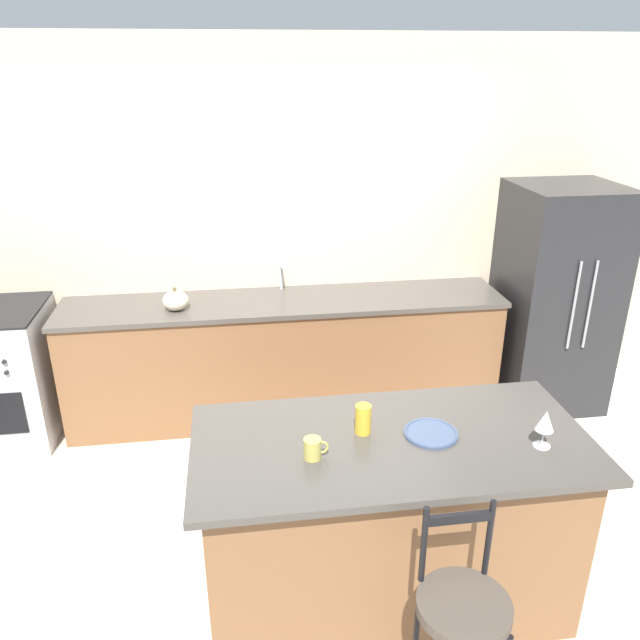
{
  "coord_description": "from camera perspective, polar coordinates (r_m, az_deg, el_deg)",
  "views": [
    {
      "loc": [
        -0.34,
        -3.85,
        2.53
      ],
      "look_at": [
        0.13,
        -0.59,
        1.14
      ],
      "focal_mm": 35.0,
      "sensor_mm": 36.0,
      "label": 1
    }
  ],
  "objects": [
    {
      "name": "ground_plane",
      "position": [
        4.62,
        -2.66,
        -10.4
      ],
      "size": [
        18.0,
        18.0,
        0.0
      ],
      "primitive_type": "plane",
      "color": "beige"
    },
    {
      "name": "wall_back",
      "position": [
        4.68,
        -3.78,
        8.19
      ],
      "size": [
        6.0,
        0.07,
        2.7
      ],
      "color": "beige",
      "rests_on": "ground_plane"
    },
    {
      "name": "back_counter",
      "position": [
        4.7,
        -3.2,
        -3.28
      ],
      "size": [
        3.19,
        0.65,
        0.92
      ],
      "color": "brown",
      "rests_on": "ground_plane"
    },
    {
      "name": "sink_faucet",
      "position": [
        4.65,
        -3.57,
        4.36
      ],
      "size": [
        0.02,
        0.13,
        0.22
      ],
      "color": "#ADAFB5",
      "rests_on": "back_counter"
    },
    {
      "name": "kitchen_island",
      "position": [
        3.16,
        6.21,
        -17.88
      ],
      "size": [
        1.8,
        0.86,
        0.94
      ],
      "color": "brown",
      "rests_on": "ground_plane"
    },
    {
      "name": "refrigerator",
      "position": [
        5.05,
        20.58,
        1.93
      ],
      "size": [
        0.75,
        0.76,
        1.7
      ],
      "color": "#232326",
      "rests_on": "ground_plane"
    },
    {
      "name": "bar_stool_near",
      "position": [
        2.66,
        12.71,
        -25.7
      ],
      "size": [
        0.35,
        0.35,
        1.03
      ],
      "color": "black",
      "rests_on": "ground_plane"
    },
    {
      "name": "dinner_plate",
      "position": [
        2.93,
        10.1,
        -10.12
      ],
      "size": [
        0.25,
        0.25,
        0.02
      ],
      "color": "#425170",
      "rests_on": "kitchen_island"
    },
    {
      "name": "wine_glass",
      "position": [
        2.92,
        19.92,
        -8.74
      ],
      "size": [
        0.08,
        0.08,
        0.18
      ],
      "color": "white",
      "rests_on": "kitchen_island"
    },
    {
      "name": "coffee_mug",
      "position": [
        2.72,
        -0.63,
        -11.66
      ],
      "size": [
        0.11,
        0.08,
        0.09
      ],
      "color": "#C1B251",
      "rests_on": "kitchen_island"
    },
    {
      "name": "tumbler_cup",
      "position": [
        2.88,
        3.96,
        -9.03
      ],
      "size": [
        0.07,
        0.07,
        0.14
      ],
      "color": "gold",
      "rests_on": "kitchen_island"
    },
    {
      "name": "pumpkin_decoration",
      "position": [
        4.4,
        -13.07,
        1.76
      ],
      "size": [
        0.18,
        0.18,
        0.16
      ],
      "color": "beige",
      "rests_on": "back_counter"
    }
  ]
}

